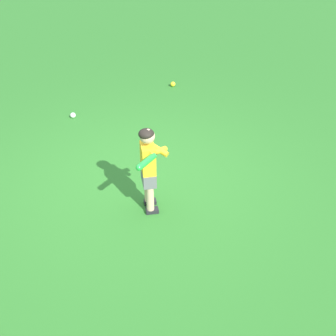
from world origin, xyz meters
The scene contains 4 objects.
ground_plane centered at (0.00, 0.00, 0.00)m, with size 40.00×40.00×0.00m, color #2D7528.
child_batter centered at (0.58, -0.34, 0.65)m, with size 0.46×0.60×1.08m.
play_ball_center_lawn centered at (-2.18, 0.23, 0.05)m, with size 0.09×0.09×0.09m, color white.
play_ball_far_right centered at (-2.08, 2.43, 0.05)m, with size 0.10×0.10×0.10m, color yellow.
Camera 1 is at (3.63, -2.74, 3.16)m, focal length 43.92 mm.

